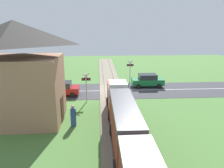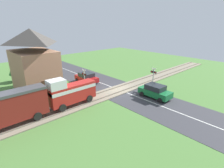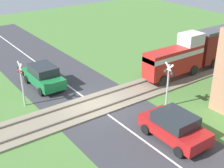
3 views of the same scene
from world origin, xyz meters
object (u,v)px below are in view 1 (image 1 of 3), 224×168
(station_building, at_px, (18,75))
(car_far_side, at_px, (62,88))
(train, at_px, (126,132))
(car_near_crossing, at_px, (147,80))
(pedestrian_by_station, at_px, (73,117))
(crossing_signal_west_approach, at_px, (130,68))
(crossing_signal_east_approach, at_px, (86,83))

(station_building, bearing_deg, car_far_side, -107.47)
(train, distance_m, car_near_crossing, 16.21)
(car_far_side, xyz_separation_m, pedestrian_by_station, (-2.13, 7.75, -0.02))
(car_near_crossing, xyz_separation_m, station_building, (12.39, 9.49, 3.07))
(car_near_crossing, relative_size, station_building, 0.50)
(station_building, bearing_deg, train, 142.14)
(crossing_signal_west_approach, height_order, pedestrian_by_station, crossing_signal_west_approach)
(crossing_signal_east_approach, height_order, station_building, station_building)
(train, height_order, crossing_signal_east_approach, train)
(car_near_crossing, distance_m, station_building, 15.91)
(station_building, distance_m, pedestrian_by_station, 5.37)
(crossing_signal_east_approach, bearing_deg, car_near_crossing, -145.24)
(car_near_crossing, relative_size, pedestrian_by_station, 2.29)
(train, relative_size, crossing_signal_west_approach, 6.19)
(train, bearing_deg, crossing_signal_west_approach, -98.80)
(car_near_crossing, bearing_deg, crossing_signal_east_approach, 34.76)
(train, relative_size, pedestrian_by_station, 10.86)
(train, relative_size, station_building, 2.35)
(car_near_crossing, height_order, car_far_side, car_near_crossing)
(train, bearing_deg, station_building, -37.86)
(car_near_crossing, relative_size, car_far_side, 1.03)
(crossing_signal_east_approach, bearing_deg, pedestrian_by_station, 82.27)
(crossing_signal_east_approach, bearing_deg, station_building, 41.19)
(crossing_signal_west_approach, bearing_deg, train, 81.20)
(crossing_signal_east_approach, bearing_deg, car_far_side, -38.34)
(crossing_signal_east_approach, distance_m, station_building, 6.88)
(train, height_order, car_far_side, train)
(car_far_side, bearing_deg, crossing_signal_west_approach, -148.39)
(pedestrian_by_station, bearing_deg, crossing_signal_west_approach, -115.81)
(car_far_side, distance_m, station_building, 7.60)
(train, distance_m, crossing_signal_west_approach, 17.97)
(car_near_crossing, xyz_separation_m, crossing_signal_east_approach, (7.43, 5.15, 1.11))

